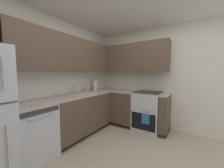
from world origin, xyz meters
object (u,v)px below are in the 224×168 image
soap_bottle (86,88)px  paper_towel_roll (95,85)px  dishwasher (32,132)px  oven_range (148,111)px

soap_bottle → paper_towel_roll: (0.32, -0.02, 0.04)m
dishwasher → paper_towel_roll: paper_towel_roll is taller
oven_range → paper_towel_roll: paper_towel_roll is taller
oven_range → paper_towel_roll: 1.52m
oven_range → paper_towel_roll: size_ratio=3.35×
oven_range → soap_bottle: 1.63m
dishwasher → soap_bottle: soap_bottle is taller
oven_range → paper_towel_roll: bearing=105.7°
oven_range → soap_bottle: size_ratio=5.07×
dishwasher → oven_range: oven_range is taller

